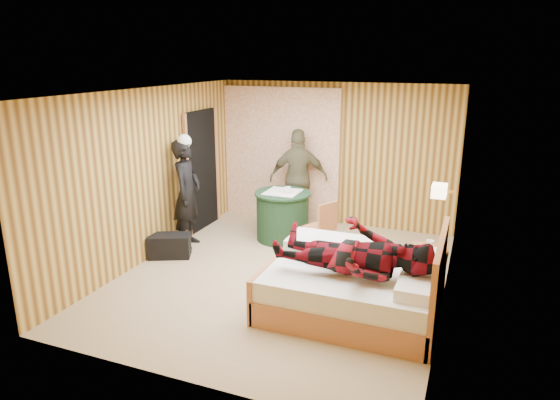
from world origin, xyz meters
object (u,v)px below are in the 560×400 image
at_px(woman_standing, 187,194).
at_px(round_table, 283,215).
at_px(bed, 354,287).
at_px(man_on_bed, 354,241).
at_px(nightstand, 427,272).
at_px(wall_lamp, 439,191).
at_px(duffel_bag, 169,246).
at_px(chair_near, 323,224).
at_px(man_at_table, 299,178).
at_px(chair_far, 297,196).

bearing_deg(woman_standing, round_table, -68.41).
distance_m(bed, man_on_bed, 0.69).
distance_m(round_table, man_on_bed, 2.80).
xyz_separation_m(nightstand, round_table, (-2.42, 1.20, 0.10)).
distance_m(nightstand, round_table, 2.70).
bearing_deg(wall_lamp, nightstand, -98.23).
height_order(nightstand, woman_standing, woman_standing).
distance_m(wall_lamp, duffel_bag, 3.96).
relative_size(round_table, chair_near, 1.10).
relative_size(bed, man_at_table, 1.15).
bearing_deg(man_at_table, duffel_bag, 38.50).
bearing_deg(round_table, man_at_table, 90.00).
bearing_deg(woman_standing, man_on_bed, -125.26).
height_order(chair_far, man_at_table, man_at_table).
relative_size(chair_far, chair_near, 1.11).
distance_m(man_at_table, man_on_bed, 3.39).
bearing_deg(chair_far, woman_standing, -142.73).
xyz_separation_m(round_table, man_on_bed, (1.69, -2.17, 0.55)).
relative_size(bed, chair_far, 2.14).
bearing_deg(chair_near, man_on_bed, 55.15).
bearing_deg(chair_far, wall_lamp, -46.35).
bearing_deg(man_on_bed, wall_lamp, 58.58).
height_order(nightstand, chair_far, chair_far).
bearing_deg(chair_near, wall_lamp, 101.27).
distance_m(bed, nightstand, 1.06).
xyz_separation_m(wall_lamp, bed, (-0.80, -1.04, -0.99)).
height_order(chair_near, woman_standing, woman_standing).
distance_m(chair_near, man_at_table, 1.45).
bearing_deg(chair_far, round_table, -101.76).
bearing_deg(bed, chair_near, 119.04).
relative_size(wall_lamp, duffel_bag, 0.42).
height_order(woman_standing, man_on_bed, man_on_bed).
distance_m(round_table, man_at_table, 0.89).
relative_size(round_table, man_at_table, 0.53).
distance_m(duffel_bag, man_on_bed, 3.21).
relative_size(chair_far, woman_standing, 0.54).
bearing_deg(woman_standing, wall_lamp, -102.15).
xyz_separation_m(bed, chair_far, (-1.69, 2.66, 0.23)).
height_order(chair_far, duffel_bag, chair_far).
relative_size(chair_near, man_at_table, 0.48).
xyz_separation_m(chair_near, woman_standing, (-2.09, -0.44, 0.37)).
relative_size(nightstand, chair_far, 0.66).
height_order(wall_lamp, round_table, wall_lamp).
bearing_deg(man_at_table, round_table, 70.33).
xyz_separation_m(chair_far, duffel_bag, (-1.29, -2.06, -0.37)).
relative_size(wall_lamp, woman_standing, 0.15).
height_order(bed, woman_standing, woman_standing).
bearing_deg(woman_standing, chair_far, -50.36).
relative_size(wall_lamp, round_table, 0.28).
relative_size(nightstand, duffel_bag, 1.00).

